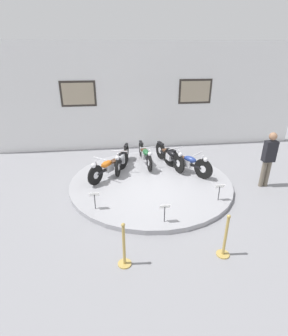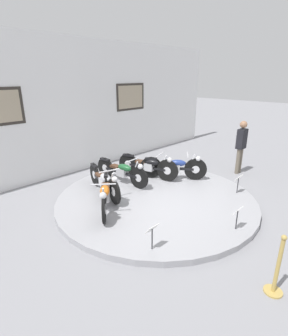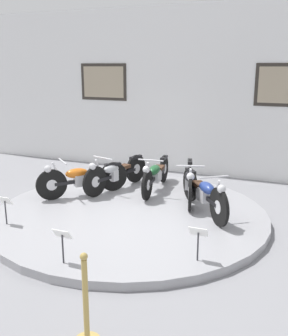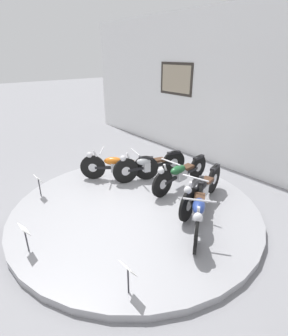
{
  "view_description": "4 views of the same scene",
  "coord_description": "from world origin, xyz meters",
  "views": [
    {
      "loc": [
        -1.18,
        -7.41,
        4.03
      ],
      "look_at": [
        -0.21,
        0.02,
        0.58
      ],
      "focal_mm": 28.0,
      "sensor_mm": 36.0,
      "label": 1
    },
    {
      "loc": [
        -4.7,
        -4.14,
        3.15
      ],
      "look_at": [
        -0.13,
        0.32,
        0.89
      ],
      "focal_mm": 28.0,
      "sensor_mm": 36.0,
      "label": 2
    },
    {
      "loc": [
        2.95,
        -6.37,
        2.8
      ],
      "look_at": [
        0.18,
        0.25,
        0.93
      ],
      "focal_mm": 42.0,
      "sensor_mm": 36.0,
      "label": 3
    },
    {
      "loc": [
        3.84,
        -2.89,
        3.12
      ],
      "look_at": [
        -0.2,
        0.39,
        0.84
      ],
      "focal_mm": 28.0,
      "sensor_mm": 36.0,
      "label": 4
    }
  ],
  "objects": [
    {
      "name": "ground_plane",
      "position": [
        0.0,
        0.0,
        0.0
      ],
      "size": [
        60.0,
        60.0,
        0.0
      ],
      "primitive_type": "plane",
      "color": "gray"
    },
    {
      "name": "motorcycle_orange",
      "position": [
        -1.32,
        0.43,
        0.52
      ],
      "size": [
        1.33,
        1.55,
        0.8
      ],
      "color": "black",
      "rests_on": "display_platform"
    },
    {
      "name": "back_wall",
      "position": [
        0.0,
        3.61,
        2.15
      ],
      "size": [
        14.0,
        0.22,
        4.3
      ],
      "color": "white",
      "rests_on": "ground_plane"
    },
    {
      "name": "motorcycle_blue",
      "position": [
        1.32,
        0.43,
        0.54
      ],
      "size": [
        1.27,
        1.64,
        0.81
      ],
      "color": "black",
      "rests_on": "display_platform"
    },
    {
      "name": "motorcycle_silver",
      "position": [
        -0.85,
        1.08,
        0.53
      ],
      "size": [
        0.67,
        1.94,
        0.8
      ],
      "color": "black",
      "rests_on": "display_platform"
    },
    {
      "name": "display_platform",
      "position": [
        0.0,
        0.0,
        0.07
      ],
      "size": [
        5.14,
        5.14,
        0.14
      ],
      "primitive_type": "cylinder",
      "color": "#99999E",
      "rests_on": "ground_plane"
    },
    {
      "name": "motorcycle_black",
      "position": [
        0.85,
        1.08,
        0.54
      ],
      "size": [
        0.7,
        1.96,
        0.81
      ],
      "color": "black",
      "rests_on": "display_platform"
    },
    {
      "name": "visitor_standing",
      "position": [
        3.55,
        -0.58,
        1.01
      ],
      "size": [
        0.36,
        0.23,
        1.77
      ],
      "color": "#6B6051",
      "rests_on": "ground_plane"
    },
    {
      "name": "motorcycle_green",
      "position": [
        0.0,
        1.33,
        0.52
      ],
      "size": [
        0.54,
        1.98,
        0.79
      ],
      "color": "black",
      "rests_on": "display_platform"
    },
    {
      "name": "info_placard_front_left",
      "position": [
        -1.7,
        -1.43,
        0.51
      ],
      "size": [
        0.26,
        0.11,
        0.51
      ],
      "color": "#333338",
      "rests_on": "display_platform"
    },
    {
      "name": "info_placard_front_right",
      "position": [
        1.7,
        -1.43,
        0.51
      ],
      "size": [
        0.26,
        0.11,
        0.51
      ],
      "color": "#333338",
      "rests_on": "display_platform"
    },
    {
      "name": "info_placard_front_centre",
      "position": [
        0.0,
        -2.22,
        0.51
      ],
      "size": [
        0.26,
        0.11,
        0.51
      ],
      "color": "#333338",
      "rests_on": "display_platform"
    },
    {
      "name": "stanchion_post_left_of_entry",
      "position": [
        -1.05,
        -3.36,
        0.34
      ],
      "size": [
        0.28,
        0.28,
        1.02
      ],
      "color": "tan",
      "rests_on": "ground_plane"
    }
  ]
}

